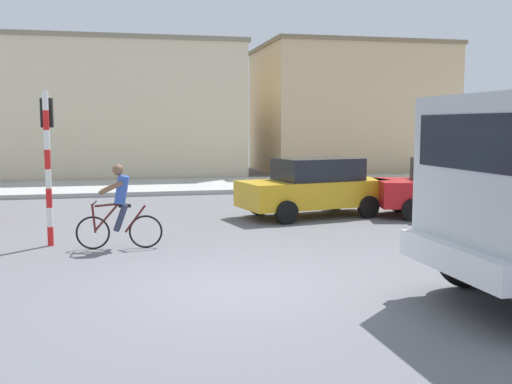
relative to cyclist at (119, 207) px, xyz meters
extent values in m
plane|color=slate|center=(1.85, -3.43, -0.86)|extent=(120.00, 120.00, 0.00)
cube|color=#ADADA8|center=(1.85, 11.35, -0.78)|extent=(80.00, 5.00, 0.16)
cube|color=silver|center=(4.20, -5.42, -0.06)|extent=(0.28, 2.38, 0.36)
cube|color=black|center=(4.35, -5.42, 1.43)|extent=(0.15, 2.13, 0.70)
torus|color=black|center=(5.27, -4.12, -0.31)|extent=(1.10, 0.26, 1.10)
cylinder|color=beige|center=(5.27, -4.12, -0.31)|extent=(0.50, 0.31, 0.50)
torus|color=black|center=(-0.54, 0.05, -0.52)|extent=(0.68, 0.10, 0.68)
torus|color=black|center=(0.51, -0.04, -0.52)|extent=(0.68, 0.10, 0.68)
cylinder|color=#591E1E|center=(-0.19, 0.02, 0.04)|extent=(0.60, 0.10, 0.09)
cylinder|color=#591E1E|center=(-0.25, 0.02, -0.20)|extent=(0.51, 0.09, 0.57)
cylinder|color=#591E1E|center=(0.31, -0.03, -0.25)|extent=(0.44, 0.08, 0.57)
cylinder|color=#591E1E|center=(-0.51, 0.04, -0.23)|extent=(0.10, 0.05, 0.59)
cylinder|color=black|center=(-0.49, 0.04, 0.09)|extent=(0.07, 0.50, 0.03)
cube|color=black|center=(0.11, -0.01, 0.02)|extent=(0.25, 0.14, 0.06)
cube|color=#3351A8|center=(0.06, -0.01, 0.35)|extent=(0.32, 0.34, 0.59)
sphere|color=brown|center=(-0.01, 0.00, 0.75)|extent=(0.22, 0.22, 0.22)
cylinder|color=#2D334C|center=(0.02, -0.10, -0.21)|extent=(0.31, 0.15, 0.57)
cylinder|color=brown|center=(-0.16, -0.15, 0.40)|extent=(0.50, 0.13, 0.29)
cylinder|color=#2D334C|center=(0.04, 0.10, -0.21)|extent=(0.31, 0.15, 0.57)
cylinder|color=brown|center=(-0.13, 0.17, 0.40)|extent=(0.50, 0.13, 0.29)
cylinder|color=red|center=(-1.42, 0.64, -0.66)|extent=(0.12, 0.12, 0.40)
cylinder|color=white|center=(-1.42, 0.64, -0.26)|extent=(0.12, 0.12, 0.40)
cylinder|color=red|center=(-1.42, 0.64, 0.14)|extent=(0.12, 0.12, 0.40)
cylinder|color=white|center=(-1.42, 0.64, 0.54)|extent=(0.12, 0.12, 0.40)
cylinder|color=red|center=(-1.42, 0.64, 0.94)|extent=(0.12, 0.12, 0.40)
cylinder|color=white|center=(-1.42, 0.64, 1.34)|extent=(0.12, 0.12, 0.40)
cylinder|color=red|center=(-1.42, 0.64, 1.74)|extent=(0.12, 0.12, 0.40)
cylinder|color=white|center=(-1.42, 0.64, 2.14)|extent=(0.12, 0.12, 0.40)
cube|color=black|center=(-1.42, 0.82, 1.89)|extent=(0.24, 0.20, 0.60)
sphere|color=green|center=(-1.42, 0.94, 1.89)|extent=(0.14, 0.14, 0.14)
cube|color=red|center=(8.84, 2.43, -0.21)|extent=(4.28, 2.55, 0.70)
cube|color=black|center=(8.99, 2.39, 0.44)|extent=(2.47, 1.90, 0.60)
cylinder|color=black|center=(7.44, 1.87, -0.56)|extent=(0.63, 0.31, 0.60)
cylinder|color=black|center=(7.82, 3.53, -0.56)|extent=(0.63, 0.31, 0.60)
cylinder|color=black|center=(9.86, 1.32, -0.56)|extent=(0.63, 0.31, 0.60)
cylinder|color=black|center=(10.24, 2.98, -0.56)|extent=(0.63, 0.31, 0.60)
cube|color=gold|center=(5.14, 3.23, -0.21)|extent=(4.26, 2.47, 0.70)
cube|color=black|center=(5.29, 3.26, 0.44)|extent=(2.44, 1.86, 0.60)
cylinder|color=black|center=(4.10, 2.15, -0.56)|extent=(0.62, 0.30, 0.60)
cylinder|color=black|center=(3.76, 3.81, -0.56)|extent=(0.62, 0.30, 0.60)
cylinder|color=black|center=(6.53, 2.64, -0.56)|extent=(0.62, 0.30, 0.60)
cylinder|color=black|center=(6.19, 4.31, -0.56)|extent=(0.62, 0.30, 0.60)
cube|color=beige|center=(-0.20, 17.00, 2.20)|extent=(11.59, 6.02, 6.13)
cube|color=gray|center=(-0.20, 17.00, 5.37)|extent=(11.83, 6.14, 0.20)
cube|color=#D1B284|center=(11.88, 18.01, 2.33)|extent=(9.28, 7.18, 6.40)
cube|color=#7D6B4F|center=(11.88, 18.01, 5.63)|extent=(9.47, 7.33, 0.20)
camera|label=1|loc=(0.11, -12.17, 1.65)|focal=41.66mm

